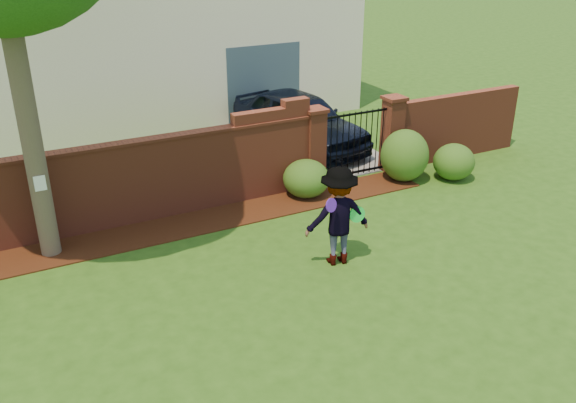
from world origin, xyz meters
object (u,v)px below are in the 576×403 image
car (307,122)px  man (339,217)px  frisbee_green (357,214)px  frisbee_purple (331,205)px

car → man: 6.19m
man → frisbee_green: size_ratio=6.17×
frisbee_purple → frisbee_green: frisbee_purple is taller
man → frisbee_purple: bearing=48.5°
man → frisbee_purple: size_ratio=7.50×
man → frisbee_purple: (-0.31, -0.25, 0.40)m
car → man: (-2.49, -5.66, 0.16)m
man → frisbee_purple: 0.56m
man → car: bearing=-103.2°
car → frisbee_purple: size_ratio=18.28×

